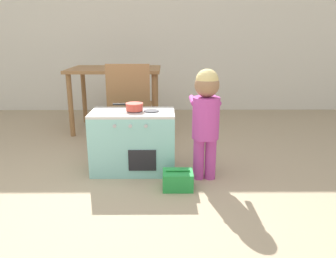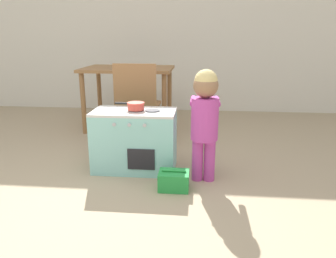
{
  "view_description": "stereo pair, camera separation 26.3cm",
  "coord_description": "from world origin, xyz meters",
  "px_view_note": "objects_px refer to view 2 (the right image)",
  "views": [
    {
      "loc": [
        0.51,
        -1.71,
        1.11
      ],
      "look_at": [
        0.53,
        0.83,
        0.39
      ],
      "focal_mm": 35.0,
      "sensor_mm": 36.0,
      "label": 1
    },
    {
      "loc": [
        0.78,
        -1.7,
        1.11
      ],
      "look_at": [
        0.53,
        0.83,
        0.39
      ],
      "focal_mm": 35.0,
      "sensor_mm": 36.0,
      "label": 2
    }
  ],
  "objects_px": {
    "play_kitchen": "(135,140)",
    "child_figure": "(205,113)",
    "toy_pot": "(135,106)",
    "dining_chair_near": "(138,102)",
    "toy_basket": "(174,180)",
    "dining_table": "(128,76)"
  },
  "relations": [
    {
      "from": "toy_pot",
      "to": "child_figure",
      "type": "height_order",
      "value": "child_figure"
    },
    {
      "from": "toy_basket",
      "to": "dining_table",
      "type": "relative_size",
      "value": 0.21
    },
    {
      "from": "child_figure",
      "to": "toy_pot",
      "type": "bearing_deg",
      "value": 163.24
    },
    {
      "from": "toy_pot",
      "to": "dining_table",
      "type": "relative_size",
      "value": 0.23
    },
    {
      "from": "dining_chair_near",
      "to": "play_kitchen",
      "type": "bearing_deg",
      "value": -81.93
    },
    {
      "from": "toy_pot",
      "to": "child_figure",
      "type": "xyz_separation_m",
      "value": [
        0.57,
        -0.17,
        -0.01
      ]
    },
    {
      "from": "play_kitchen",
      "to": "toy_basket",
      "type": "relative_size",
      "value": 3.04
    },
    {
      "from": "child_figure",
      "to": "dining_table",
      "type": "xyz_separation_m",
      "value": [
        -0.91,
        1.47,
        0.08
      ]
    },
    {
      "from": "play_kitchen",
      "to": "child_figure",
      "type": "bearing_deg",
      "value": -16.34
    },
    {
      "from": "play_kitchen",
      "to": "child_figure",
      "type": "xyz_separation_m",
      "value": [
        0.58,
        -0.17,
        0.29
      ]
    },
    {
      "from": "dining_table",
      "to": "play_kitchen",
      "type": "bearing_deg",
      "value": -75.97
    },
    {
      "from": "child_figure",
      "to": "dining_chair_near",
      "type": "relative_size",
      "value": 1.02
    },
    {
      "from": "child_figure",
      "to": "dining_table",
      "type": "distance_m",
      "value": 1.73
    },
    {
      "from": "toy_pot",
      "to": "play_kitchen",
      "type": "bearing_deg",
      "value": -178.02
    },
    {
      "from": "play_kitchen",
      "to": "toy_basket",
      "type": "bearing_deg",
      "value": -44.71
    },
    {
      "from": "toy_pot",
      "to": "dining_chair_near",
      "type": "distance_m",
      "value": 0.64
    },
    {
      "from": "toy_pot",
      "to": "dining_table",
      "type": "bearing_deg",
      "value": 104.61
    },
    {
      "from": "dining_table",
      "to": "dining_chair_near",
      "type": "relative_size",
      "value": 1.24
    },
    {
      "from": "play_kitchen",
      "to": "dining_table",
      "type": "distance_m",
      "value": 1.39
    },
    {
      "from": "toy_basket",
      "to": "dining_chair_near",
      "type": "distance_m",
      "value": 1.15
    },
    {
      "from": "toy_pot",
      "to": "dining_chair_near",
      "type": "relative_size",
      "value": 0.29
    },
    {
      "from": "play_kitchen",
      "to": "toy_pot",
      "type": "height_order",
      "value": "toy_pot"
    }
  ]
}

